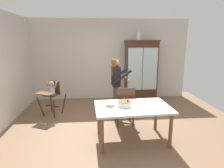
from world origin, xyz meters
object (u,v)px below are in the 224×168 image
(high_chair_with_toddler, at_px, (52,92))
(birthday_cake, at_px, (124,104))
(adult_person, at_px, (116,80))
(serving_bowl, at_px, (110,105))
(dining_table, at_px, (132,110))
(ceramic_vase, at_px, (139,36))
(dining_chair_far_side, at_px, (125,104))
(china_cabinet, at_px, (141,70))

(high_chair_with_toddler, xyz_separation_m, birthday_cake, (1.76, -1.52, 0.14))
(adult_person, xyz_separation_m, serving_bowl, (-0.26, -1.37, -0.20))
(serving_bowl, bearing_deg, dining_table, -5.28)
(ceramic_vase, height_order, high_chair_with_toddler, ceramic_vase)
(high_chair_with_toddler, bearing_deg, serving_bowl, -19.57)
(high_chair_with_toddler, relative_size, adult_person, 0.62)
(ceramic_vase, relative_size, birthday_cake, 0.96)
(adult_person, bearing_deg, high_chair_with_toddler, 82.36)
(serving_bowl, relative_size, dining_chair_far_side, 0.19)
(ceramic_vase, relative_size, serving_bowl, 1.50)
(china_cabinet, height_order, dining_table, china_cabinet)
(serving_bowl, bearing_deg, ceramic_vase, 67.32)
(serving_bowl, bearing_deg, dining_chair_far_side, 58.20)
(china_cabinet, distance_m, dining_chair_far_side, 2.24)
(serving_bowl, bearing_deg, birthday_cake, -7.17)
(dining_table, bearing_deg, serving_bowl, 174.72)
(china_cabinet, xyz_separation_m, ceramic_vase, (-0.12, 0.00, 1.12))
(dining_table, relative_size, serving_bowl, 8.51)
(ceramic_vase, bearing_deg, high_chair_with_toddler, -155.21)
(china_cabinet, height_order, ceramic_vase, ceramic_vase)
(high_chair_with_toddler, relative_size, serving_bowl, 5.28)
(china_cabinet, relative_size, high_chair_with_toddler, 2.11)
(birthday_cake, bearing_deg, china_cabinet, 70.59)
(serving_bowl, height_order, dining_chair_far_side, dining_chair_far_side)
(adult_person, relative_size, dining_chair_far_side, 1.59)
(china_cabinet, relative_size, ceramic_vase, 7.43)
(china_cabinet, distance_m, high_chair_with_toddler, 2.99)
(birthday_cake, bearing_deg, dining_chair_far_side, 80.03)
(ceramic_vase, relative_size, dining_chair_far_side, 0.28)
(adult_person, bearing_deg, serving_bowl, 165.36)
(ceramic_vase, height_order, adult_person, ceramic_vase)
(dining_table, bearing_deg, birthday_cake, 178.04)
(high_chair_with_toddler, distance_m, serving_bowl, 2.10)
(dining_table, bearing_deg, high_chair_with_toddler, 141.53)
(serving_bowl, bearing_deg, china_cabinet, 65.16)
(ceramic_vase, xyz_separation_m, adult_person, (-0.86, -1.32, -1.16))
(high_chair_with_toddler, height_order, dining_chair_far_side, dining_chair_far_side)
(dining_table, relative_size, dining_chair_far_side, 1.60)
(high_chair_with_toddler, xyz_separation_m, dining_chair_far_side, (1.88, -0.83, -0.10))
(ceramic_vase, xyz_separation_m, dining_table, (-0.68, -2.73, -1.48))
(ceramic_vase, xyz_separation_m, high_chair_with_toddler, (-2.60, -1.20, -1.47))
(china_cabinet, distance_m, serving_bowl, 2.97)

